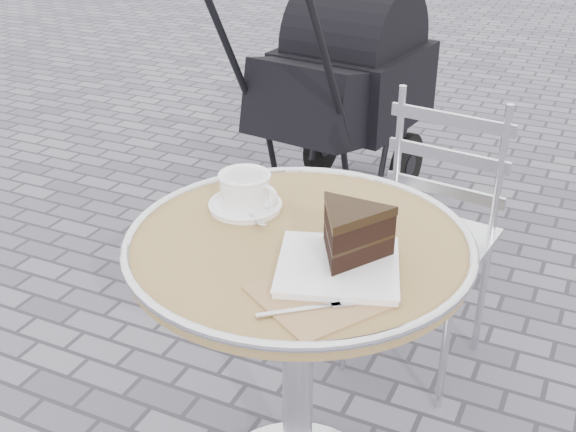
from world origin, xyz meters
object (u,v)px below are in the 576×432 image
at_px(cappuccino_set, 246,193).
at_px(baby_stroller, 339,99).
at_px(cafe_table, 298,306).
at_px(cake_plate_set, 347,241).
at_px(bistro_chair, 435,204).

height_order(cappuccino_set, baby_stroller, baby_stroller).
xyz_separation_m(cafe_table, cake_plate_set, (0.12, -0.05, 0.22)).
distance_m(cappuccino_set, cake_plate_set, 0.32).
relative_size(cappuccino_set, baby_stroller, 0.15).
bearing_deg(baby_stroller, cafe_table, -63.94).
distance_m(cake_plate_set, baby_stroller, 1.76).
distance_m(cafe_table, baby_stroller, 1.64).
xyz_separation_m(cake_plate_set, bistro_chair, (-0.01, 0.78, -0.28)).
bearing_deg(cafe_table, bistro_chair, 81.13).
height_order(cafe_table, cappuccino_set, cappuccino_set).
height_order(bistro_chair, baby_stroller, baby_stroller).
distance_m(cafe_table, bistro_chair, 0.73).
xyz_separation_m(cappuccino_set, baby_stroller, (-0.35, 1.48, -0.28)).
bearing_deg(cake_plate_set, cappuccino_set, 136.63).
bearing_deg(cappuccino_set, bistro_chair, 74.74).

